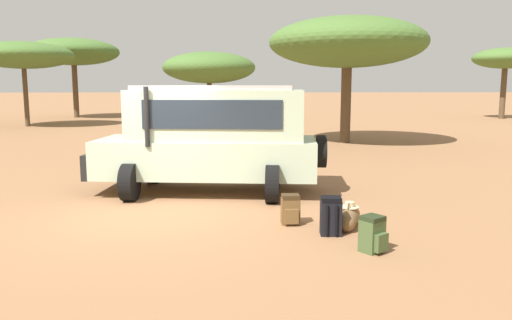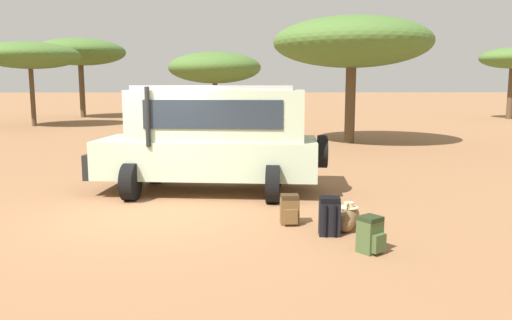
{
  "view_description": "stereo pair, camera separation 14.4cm",
  "coord_description": "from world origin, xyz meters",
  "px_view_note": "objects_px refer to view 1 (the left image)",
  "views": [
    {
      "loc": [
        1.64,
        -9.23,
        2.45
      ],
      "look_at": [
        2.07,
        0.37,
        1.0
      ],
      "focal_mm": 35.0,
      "sensor_mm": 36.0,
      "label": 1
    },
    {
      "loc": [
        1.79,
        -9.24,
        2.45
      ],
      "look_at": [
        2.07,
        0.37,
        1.0
      ],
      "focal_mm": 35.0,
      "sensor_mm": 36.0,
      "label": 2
    }
  ],
  "objects_px": {
    "duffel_bag_low_black_case": "(348,218)",
    "acacia_tree_left_mid": "(23,55)",
    "acacia_tree_centre_back": "(73,52)",
    "acacia_tree_distant_right": "(506,59)",
    "backpack_beside_front_wheel": "(331,216)",
    "acacia_tree_right_mid": "(209,68)",
    "backpack_cluster_center": "(291,210)",
    "safari_vehicle": "(212,136)",
    "backpack_near_rear_wheel": "(373,235)",
    "acacia_tree_far_right": "(347,43)"
  },
  "relations": [
    {
      "from": "safari_vehicle",
      "to": "backpack_near_rear_wheel",
      "type": "distance_m",
      "value": 5.09
    },
    {
      "from": "acacia_tree_centre_back",
      "to": "acacia_tree_left_mid",
      "type": "bearing_deg",
      "value": -92.41
    },
    {
      "from": "acacia_tree_left_mid",
      "to": "acacia_tree_centre_back",
      "type": "relative_size",
      "value": 0.83
    },
    {
      "from": "acacia_tree_centre_back",
      "to": "acacia_tree_distant_right",
      "type": "distance_m",
      "value": 31.79
    },
    {
      "from": "acacia_tree_left_mid",
      "to": "acacia_tree_distant_right",
      "type": "bearing_deg",
      "value": 9.74
    },
    {
      "from": "backpack_cluster_center",
      "to": "acacia_tree_right_mid",
      "type": "height_order",
      "value": "acacia_tree_right_mid"
    },
    {
      "from": "safari_vehicle",
      "to": "acacia_tree_centre_back",
      "type": "height_order",
      "value": "acacia_tree_centre_back"
    },
    {
      "from": "backpack_beside_front_wheel",
      "to": "acacia_tree_centre_back",
      "type": "relative_size",
      "value": 0.09
    },
    {
      "from": "backpack_near_rear_wheel",
      "to": "acacia_tree_far_right",
      "type": "bearing_deg",
      "value": 79.04
    },
    {
      "from": "backpack_cluster_center",
      "to": "acacia_tree_centre_back",
      "type": "xyz_separation_m",
      "value": [
        -12.97,
        30.12,
        4.64
      ]
    },
    {
      "from": "safari_vehicle",
      "to": "acacia_tree_distant_right",
      "type": "relative_size",
      "value": 1.06
    },
    {
      "from": "acacia_tree_centre_back",
      "to": "acacia_tree_right_mid",
      "type": "distance_m",
      "value": 10.33
    },
    {
      "from": "backpack_near_rear_wheel",
      "to": "acacia_tree_centre_back",
      "type": "relative_size",
      "value": 0.08
    },
    {
      "from": "safari_vehicle",
      "to": "backpack_beside_front_wheel",
      "type": "relative_size",
      "value": 8.5
    },
    {
      "from": "acacia_tree_centre_back",
      "to": "duffel_bag_low_black_case",
      "type": "bearing_deg",
      "value": -65.31
    },
    {
      "from": "duffel_bag_low_black_case",
      "to": "acacia_tree_right_mid",
      "type": "relative_size",
      "value": 0.13
    },
    {
      "from": "duffel_bag_low_black_case",
      "to": "acacia_tree_distant_right",
      "type": "relative_size",
      "value": 0.17
    },
    {
      "from": "acacia_tree_left_mid",
      "to": "backpack_near_rear_wheel",
      "type": "bearing_deg",
      "value": -58.42
    },
    {
      "from": "acacia_tree_left_mid",
      "to": "acacia_tree_far_right",
      "type": "bearing_deg",
      "value": -28.62
    },
    {
      "from": "acacia_tree_distant_right",
      "to": "backpack_cluster_center",
      "type": "bearing_deg",
      "value": -124.38
    },
    {
      "from": "backpack_cluster_center",
      "to": "backpack_near_rear_wheel",
      "type": "height_order",
      "value": "backpack_near_rear_wheel"
    },
    {
      "from": "acacia_tree_far_right",
      "to": "duffel_bag_low_black_case",
      "type": "bearing_deg",
      "value": -102.3
    },
    {
      "from": "backpack_near_rear_wheel",
      "to": "acacia_tree_distant_right",
      "type": "distance_m",
      "value": 34.07
    },
    {
      "from": "duffel_bag_low_black_case",
      "to": "acacia_tree_left_mid",
      "type": "relative_size",
      "value": 0.15
    },
    {
      "from": "backpack_cluster_center",
      "to": "acacia_tree_left_mid",
      "type": "distance_m",
      "value": 25.86
    },
    {
      "from": "backpack_cluster_center",
      "to": "duffel_bag_low_black_case",
      "type": "relative_size",
      "value": 0.61
    },
    {
      "from": "backpack_cluster_center",
      "to": "backpack_near_rear_wheel",
      "type": "bearing_deg",
      "value": -55.97
    },
    {
      "from": "backpack_near_rear_wheel",
      "to": "acacia_tree_centre_back",
      "type": "bearing_deg",
      "value": 113.87
    },
    {
      "from": "safari_vehicle",
      "to": "duffel_bag_low_black_case",
      "type": "distance_m",
      "value": 4.04
    },
    {
      "from": "acacia_tree_distant_right",
      "to": "backpack_beside_front_wheel",
      "type": "bearing_deg",
      "value": -122.9
    },
    {
      "from": "acacia_tree_left_mid",
      "to": "backpack_beside_front_wheel",
      "type": "bearing_deg",
      "value": -58.25
    },
    {
      "from": "backpack_beside_front_wheel",
      "to": "acacia_tree_centre_back",
      "type": "height_order",
      "value": "acacia_tree_centre_back"
    },
    {
      "from": "backpack_cluster_center",
      "to": "duffel_bag_low_black_case",
      "type": "height_order",
      "value": "backpack_cluster_center"
    },
    {
      "from": "acacia_tree_centre_back",
      "to": "backpack_near_rear_wheel",
      "type": "bearing_deg",
      "value": -66.13
    },
    {
      "from": "safari_vehicle",
      "to": "acacia_tree_centre_back",
      "type": "bearing_deg",
      "value": 112.74
    },
    {
      "from": "backpack_beside_front_wheel",
      "to": "acacia_tree_far_right",
      "type": "xyz_separation_m",
      "value": [
        3.17,
        13.16,
        3.87
      ]
    },
    {
      "from": "duffel_bag_low_black_case",
      "to": "acacia_tree_distant_right",
      "type": "bearing_deg",
      "value": 57.28
    },
    {
      "from": "backpack_beside_front_wheel",
      "to": "acacia_tree_left_mid",
      "type": "relative_size",
      "value": 0.11
    },
    {
      "from": "acacia_tree_left_mid",
      "to": "backpack_cluster_center",
      "type": "bearing_deg",
      "value": -58.6
    },
    {
      "from": "safari_vehicle",
      "to": "backpack_beside_front_wheel",
      "type": "distance_m",
      "value": 4.11
    },
    {
      "from": "acacia_tree_far_right",
      "to": "acacia_tree_distant_right",
      "type": "relative_size",
      "value": 1.31
    },
    {
      "from": "backpack_beside_front_wheel",
      "to": "backpack_near_rear_wheel",
      "type": "height_order",
      "value": "backpack_beside_front_wheel"
    },
    {
      "from": "safari_vehicle",
      "to": "backpack_cluster_center",
      "type": "height_order",
      "value": "safari_vehicle"
    },
    {
      "from": "acacia_tree_left_mid",
      "to": "safari_vehicle",
      "type": "bearing_deg",
      "value": -58.21
    },
    {
      "from": "backpack_near_rear_wheel",
      "to": "backpack_beside_front_wheel",
      "type": "bearing_deg",
      "value": 117.13
    },
    {
      "from": "acacia_tree_distant_right",
      "to": "acacia_tree_centre_back",
      "type": "bearing_deg",
      "value": 174.94
    },
    {
      "from": "backpack_cluster_center",
      "to": "backpack_near_rear_wheel",
      "type": "relative_size",
      "value": 0.98
    },
    {
      "from": "acacia_tree_right_mid",
      "to": "acacia_tree_distant_right",
      "type": "height_order",
      "value": "acacia_tree_distant_right"
    },
    {
      "from": "backpack_cluster_center",
      "to": "acacia_tree_distant_right",
      "type": "distance_m",
      "value": 33.35
    },
    {
      "from": "duffel_bag_low_black_case",
      "to": "acacia_tree_left_mid",
      "type": "distance_m",
      "value": 26.59
    }
  ]
}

